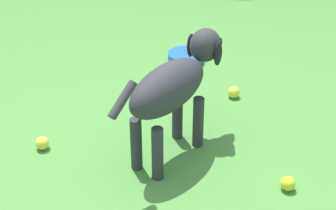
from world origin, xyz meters
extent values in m
plane|color=#478438|center=(0.00, 0.00, 0.00)|extent=(14.00, 14.00, 0.00)
ellipsoid|color=#2D2D33|center=(0.17, -0.02, 0.37)|extent=(0.52, 0.30, 0.22)
cylinder|color=#2D2D33|center=(0.31, 0.07, 0.13)|extent=(0.05, 0.05, 0.26)
cylinder|color=#2D2D33|center=(0.34, -0.04, 0.13)|extent=(0.05, 0.05, 0.26)
cylinder|color=#2D2D33|center=(0.00, 0.00, 0.13)|extent=(0.05, 0.05, 0.26)
cylinder|color=#2D2D33|center=(0.03, -0.12, 0.13)|extent=(0.05, 0.05, 0.26)
ellipsoid|color=#2D2D33|center=(0.45, 0.05, 0.47)|extent=(0.19, 0.18, 0.16)
ellipsoid|color=black|center=(0.52, 0.06, 0.45)|extent=(0.13, 0.10, 0.06)
sphere|color=black|center=(0.57, 0.08, 0.45)|extent=(0.03, 0.03, 0.03)
ellipsoid|color=black|center=(0.42, 0.12, 0.45)|extent=(0.06, 0.04, 0.12)
ellipsoid|color=black|center=(0.46, -0.03, 0.45)|extent=(0.06, 0.04, 0.12)
cylinder|color=#2D2D33|center=(-0.13, -0.09, 0.45)|extent=(0.16, 0.07, 0.13)
sphere|color=#C3D42A|center=(0.41, -0.54, 0.03)|extent=(0.07, 0.07, 0.07)
sphere|color=#D3DC40|center=(-0.26, 0.41, 0.03)|extent=(0.07, 0.07, 0.07)
sphere|color=#CEE039|center=(0.80, 0.17, 0.03)|extent=(0.07, 0.07, 0.07)
cylinder|color=blue|center=(0.88, 0.67, 0.03)|extent=(0.22, 0.22, 0.06)
camera|label=1|loc=(-1.20, -1.66, 1.57)|focal=59.66mm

